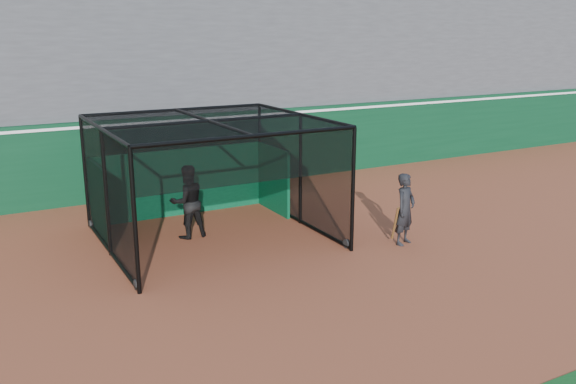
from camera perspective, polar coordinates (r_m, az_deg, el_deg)
ground at (r=12.76m, az=0.35°, el=-8.68°), size 120.00×120.00×0.00m
outfield_wall at (r=19.94m, az=-11.58°, el=3.53°), size 50.00×0.50×2.50m
grandstand at (r=23.22m, az=-14.85°, el=12.84°), size 50.00×7.85×8.95m
batting_cage at (r=15.25m, az=-7.24°, el=1.04°), size 5.21×5.03×2.98m
batter at (r=15.51m, az=-9.38°, el=-0.90°), size 0.94×0.75×1.88m
on_deck_player at (r=15.12m, az=10.90°, el=-1.59°), size 0.76×0.63×1.77m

